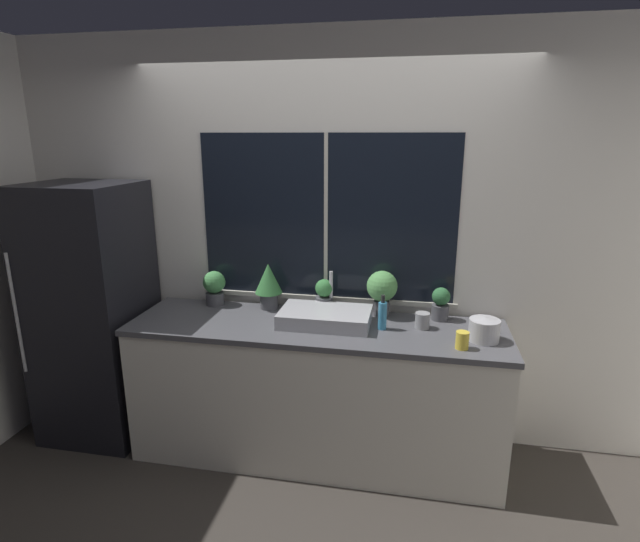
{
  "coord_description": "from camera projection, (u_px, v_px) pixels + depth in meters",
  "views": [
    {
      "loc": [
        0.58,
        -2.53,
        2.05
      ],
      "look_at": [
        0.03,
        0.32,
        1.26
      ],
      "focal_mm": 28.0,
      "sensor_mm": 36.0,
      "label": 1
    }
  ],
  "objects": [
    {
      "name": "sink",
      "position": [
        325.0,
        317.0,
        3.11
      ],
      "size": [
        0.56,
        0.4,
        0.28
      ],
      "color": "#ADADB2",
      "rests_on": "counter"
    },
    {
      "name": "mug_yellow",
      "position": [
        462.0,
        340.0,
        2.75
      ],
      "size": [
        0.07,
        0.07,
        0.1
      ],
      "color": "gold",
      "rests_on": "counter"
    },
    {
      "name": "wall_right",
      "position": [
        632.0,
        233.0,
        3.71
      ],
      "size": [
        0.06,
        7.0,
        2.7
      ],
      "color": "silver",
      "rests_on": "ground_plane"
    },
    {
      "name": "mug_grey",
      "position": [
        422.0,
        321.0,
        3.04
      ],
      "size": [
        0.09,
        0.09,
        0.1
      ],
      "color": "gray",
      "rests_on": "counter"
    },
    {
      "name": "wall_back",
      "position": [
        327.0,
        243.0,
        3.35
      ],
      "size": [
        8.0,
        0.09,
        2.7
      ],
      "color": "silver",
      "rests_on": "ground_plane"
    },
    {
      "name": "ground_plane",
      "position": [
        306.0,
        483.0,
        3.04
      ],
      "size": [
        14.0,
        14.0,
        0.0
      ],
      "primitive_type": "plane",
      "color": "#38332D"
    },
    {
      "name": "refrigerator",
      "position": [
        93.0,
        313.0,
        3.41
      ],
      "size": [
        0.67,
        0.66,
        1.76
      ],
      "color": "black",
      "rests_on": "ground_plane"
    },
    {
      "name": "potted_plant_center",
      "position": [
        324.0,
        296.0,
        3.3
      ],
      "size": [
        0.12,
        0.12,
        0.22
      ],
      "color": "#4C4C51",
      "rests_on": "counter"
    },
    {
      "name": "kettle",
      "position": [
        484.0,
        329.0,
        2.85
      ],
      "size": [
        0.17,
        0.17,
        0.14
      ],
      "color": "#B2B2B7",
      "rests_on": "counter"
    },
    {
      "name": "potted_plant_right",
      "position": [
        382.0,
        289.0,
        3.21
      ],
      "size": [
        0.2,
        0.2,
        0.3
      ],
      "color": "#4C4C51",
      "rests_on": "counter"
    },
    {
      "name": "potted_plant_left",
      "position": [
        268.0,
        283.0,
        3.35
      ],
      "size": [
        0.18,
        0.18,
        0.31
      ],
      "color": "#4C4C51",
      "rests_on": "counter"
    },
    {
      "name": "soap_bottle",
      "position": [
        382.0,
        315.0,
        3.01
      ],
      "size": [
        0.05,
        0.05,
        0.22
      ],
      "color": "teal",
      "rests_on": "counter"
    },
    {
      "name": "potted_plant_far_right",
      "position": [
        441.0,
        303.0,
        3.16
      ],
      "size": [
        0.11,
        0.11,
        0.21
      ],
      "color": "#4C4C51",
      "rests_on": "counter"
    },
    {
      "name": "potted_plant_far_left",
      "position": [
        214.0,
        287.0,
        3.44
      ],
      "size": [
        0.15,
        0.15,
        0.24
      ],
      "color": "#4C4C51",
      "rests_on": "counter"
    },
    {
      "name": "counter",
      "position": [
        316.0,
        391.0,
        3.22
      ],
      "size": [
        2.34,
        0.66,
        0.91
      ],
      "color": "silver",
      "rests_on": "ground_plane"
    },
    {
      "name": "wall_left",
      "position": [
        107.0,
        215.0,
        4.5
      ],
      "size": [
        0.06,
        7.0,
        2.7
      ],
      "color": "silver",
      "rests_on": "ground_plane"
    }
  ]
}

